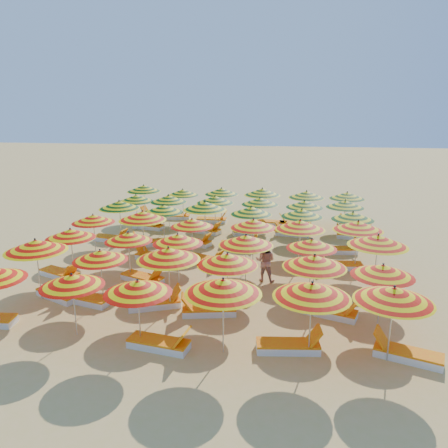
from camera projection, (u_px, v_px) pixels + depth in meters
The scene contains 72 objects.
ground at pixel (222, 263), 18.53m from camera, with size 120.00×120.00×0.00m, color tan.
umbrella_1 at pixel (72, 281), 12.27m from camera, with size 2.20×2.20×1.92m.
umbrella_2 at pixel (138, 287), 11.71m from camera, with size 2.21×2.21×1.97m.
umbrella_3 at pixel (223, 287), 11.31m from camera, with size 2.56×2.56×2.16m.
umbrella_4 at pixel (312, 290), 11.13m from camera, with size 2.03×2.03×2.14m.
umbrella_5 at pixel (394, 295), 10.91m from camera, with size 2.57×2.57×2.12m.
umbrella_6 at pixel (36, 246), 14.60m from camera, with size 2.44×2.44×2.19m.
umbrella_7 at pixel (100, 255), 14.37m from camera, with size 2.37×2.37×1.91m.
umbrella_8 at pixel (168, 254), 13.84m from camera, with size 2.16×2.16×2.16m.
umbrella_9 at pixel (227, 259), 13.64m from camera, with size 2.51×2.51×2.05m.
umbrella_10 at pixel (315, 261), 13.34m from camera, with size 2.46×2.46×2.09m.
umbrella_11 at pixel (383, 270), 12.90m from camera, with size 2.42×2.42×1.97m.
umbrella_12 at pixel (70, 234), 16.59m from camera, with size 2.25×2.25×2.00m.
umbrella_13 at pixel (128, 237), 16.46m from camera, with size 2.36×2.36×1.91m.
umbrella_14 at pixel (178, 239), 16.01m from camera, with size 2.15×2.15×1.97m.
umbrella_15 at pixel (246, 240), 15.51m from camera, with size 2.43×2.43×2.09m.
umbrella_16 at pixel (312, 244), 15.58m from camera, with size 1.95×1.95×1.92m.
umbrella_17 at pixel (378, 241), 15.14m from camera, with size 2.18×2.18×2.20m.
umbrella_18 at pixel (93, 219), 18.99m from camera, with size 2.19×2.19×1.96m.
umbrella_19 at pixel (142, 216), 18.73m from camera, with size 2.58×2.58×2.17m.
umbrella_20 at pixel (192, 223), 18.46m from camera, with size 2.01×2.01×1.92m.
umbrella_21 at pixel (253, 224), 17.91m from camera, with size 1.98×1.98×2.03m.
umbrella_22 at pixel (300, 225), 17.40m from camera, with size 2.37×2.37×2.13m.
umbrella_23 at pixel (358, 226), 17.33m from camera, with size 2.37×2.37×2.11m.
umbrella_24 at pixel (119, 205), 21.14m from camera, with size 2.36×2.36×2.10m.
umbrella_25 at pixel (163, 209), 20.66m from camera, with size 2.40×2.40×2.01m.
umbrella_26 at pixel (205, 206), 20.59m from camera, with size 2.51×2.51×2.18m.
umbrella_27 at pixel (251, 211), 20.17m from camera, with size 1.94×1.94×2.04m.
umbrella_28 at pixel (302, 213), 19.80m from camera, with size 2.27×2.27×2.02m.
umbrella_29 at pixel (353, 216), 19.34m from camera, with size 1.97×1.97×2.00m.
umbrella_30 at pixel (136, 198), 23.30m from camera, with size 2.35×2.35×1.96m.
umbrella_31 at pixel (168, 199), 22.85m from camera, with size 2.37×2.37×2.03m.
umbrella_32 at pixel (215, 199), 22.59m from camera, with size 2.50×2.50×2.05m.
umbrella_33 at pixel (260, 201), 22.31m from camera, with size 2.22×2.22×2.02m.
umbrella_34 at pixel (305, 204), 21.88m from camera, with size 2.13×2.13×1.96m.
umbrella_35 at pixel (345, 204), 21.71m from camera, with size 2.30×2.30×2.00m.
umbrella_36 at pixel (144, 188), 25.58m from camera, with size 2.42×2.42×2.08m.
umbrella_37 at pixel (183, 192), 25.23m from camera, with size 2.12×2.12×1.90m.
umbrella_38 at pixel (222, 191), 24.87m from camera, with size 2.24×2.24×2.04m.
umbrella_39 at pixel (262, 192), 24.19m from camera, with size 2.23×2.23×2.15m.
umbrella_40 at pixel (307, 194), 23.78m from camera, with size 2.48×2.48×2.08m.
umbrella_41 at pixel (347, 196), 23.70m from camera, with size 2.38×2.38×2.03m.
lounger_1 at pixel (160, 343), 11.93m from camera, with size 1.80×0.84×0.69m.
lounger_2 at pixel (290, 346), 11.81m from camera, with size 1.80×0.81×0.69m.
lounger_3 at pixel (406, 354), 11.42m from camera, with size 1.83×1.09×0.69m.
lounger_4 at pixel (59, 294), 15.07m from camera, with size 1.82×1.24×0.69m.
lounger_5 at pixel (86, 298), 14.76m from camera, with size 1.82×0.98×0.69m.
lounger_6 at pixel (156, 303), 14.41m from camera, with size 1.82×1.21×0.69m.
lounger_7 at pixel (208, 310), 13.91m from camera, with size 1.82×0.94×0.69m.
lounger_8 at pixel (331, 312), 13.80m from camera, with size 1.83×1.10×0.69m.
lounger_9 at pixel (61, 274), 16.97m from camera, with size 1.82×1.18×0.69m.
lounger_10 at pixel (143, 278), 16.53m from camera, with size 1.82×1.18×0.69m.
lounger_11 at pixel (154, 257), 18.91m from camera, with size 1.82×1.02×0.69m.
lounger_12 at pixel (205, 260), 18.54m from camera, with size 1.82×1.19×0.69m.
lounger_13 at pixel (340, 265), 17.87m from camera, with size 1.78×0.76×0.69m.
lounger_14 at pixel (111, 238), 21.58m from camera, with size 1.81×0.89×0.69m.
lounger_15 at pixel (151, 242), 20.92m from camera, with size 1.83×1.12×0.69m.
lounger_16 at pixel (195, 242), 21.00m from camera, with size 1.83×1.11×0.69m.
lounger_17 at pixel (240, 244), 20.64m from camera, with size 1.77×0.72×0.69m.
lounger_18 at pixel (339, 250), 19.81m from camera, with size 1.81×0.87×0.69m.
lounger_19 at pixel (149, 226), 23.81m from camera, with size 1.81×0.91×0.69m.
lounger_20 at pixel (206, 230), 23.01m from camera, with size 1.83×1.13×0.69m.
lounger_21 at pixel (250, 231), 22.83m from camera, with size 1.82×1.19×0.69m.
lounger_22 at pixel (291, 233), 22.54m from camera, with size 1.77×0.71×0.69m.
lounger_23 at pixel (353, 235), 22.06m from camera, with size 1.77×0.72×0.69m.
lounger_24 at pixel (154, 215), 26.16m from camera, with size 1.81×0.92×0.69m.
lounger_25 at pixel (176, 217), 25.92m from camera, with size 1.79×0.80×0.69m.
lounger_26 at pixel (212, 220), 25.14m from camera, with size 1.74×0.60×0.69m.
lounger_27 at pixel (270, 223), 24.54m from camera, with size 1.79×0.80×0.69m.
lounger_28 at pixel (294, 223), 24.40m from camera, with size 1.81×0.88×0.69m.
lounger_29 at pixel (354, 225), 24.12m from camera, with size 1.82×0.98×0.69m.
beachgoer_b at pixel (265, 261), 16.48m from camera, with size 0.77×0.60×1.59m, color tan.
Camera 1 is at (2.88, -17.24, 6.38)m, focal length 35.00 mm.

